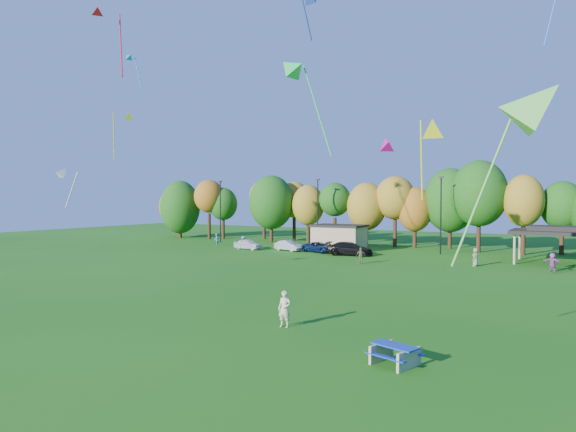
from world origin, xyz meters
The scene contains 24 objects.
ground centered at (0.00, 0.00, 0.00)m, with size 160.00×160.00×0.00m, color #19600F.
tree_line centered at (-1.03, 45.51, 5.91)m, with size 93.57×10.55×11.15m.
lamp_posts centered at (2.00, 40.00, 4.90)m, with size 64.50×0.25×9.09m.
utility_building centered at (-10.00, 38.00, 1.64)m, with size 6.30×4.30×3.25m.
pavilion centered at (14.00, 37.00, 3.23)m, with size 8.20×6.20×3.77m.
picnic_table centered at (9.89, -1.18, 0.46)m, with size 2.20×2.00×0.79m.
kite_flyer centered at (3.15, 1.77, 0.93)m, with size 0.68×0.44×1.86m, color beige.
car_a centered at (-20.77, 33.68, 0.66)m, with size 1.57×3.90×1.33m, color white.
car_b centered at (-15.39, 34.69, 0.64)m, with size 1.35×3.88×1.28m, color #A7A6AC.
car_c centered at (-11.22, 34.91, 0.62)m, with size 2.07×4.49×1.25m, color #0B1D45.
car_d centered at (-6.78, 33.70, 0.77)m, with size 2.16×5.31×1.54m, color black.
far_person_0 centered at (-21.62, 33.83, 0.82)m, with size 1.05×0.61×1.63m, color #568DBE.
far_person_1 centered at (14.03, 30.55, 0.86)m, with size 1.59×0.51×1.72m, color #A444A3.
far_person_3 centered at (-27.65, 35.97, 0.84)m, with size 0.82×0.64×1.68m, color #5297B5.
far_person_4 centered at (7.42, 31.06, 0.87)m, with size 0.85×0.56×1.75m, color #77885D.
far_person_5 centered at (-2.85, 27.28, 0.82)m, with size 0.96×0.40×1.64m, color olive.
kite_1 centered at (14.69, 1.32, 10.10)m, with size 4.95×2.70×7.92m.
kite_2 centered at (7.99, 11.92, 11.01)m, with size 1.84×3.48×5.62m.
kite_3 centered at (-17.79, 8.06, 21.53)m, with size 3.16×2.65×6.23m.
kite_9 centered at (-2.08, 11.54, 15.82)m, with size 4.55×2.01×7.58m.
kite_10 centered at (-18.49, 5.12, 8.50)m, with size 1.09×2.11×3.37m.
kite_12 centered at (5.79, 9.59, 9.90)m, with size 1.59×1.71×1.38m.
kite_13 centered at (-28.34, 21.07, 22.39)m, with size 2.58×1.18×4.30m.
kite_15 centered at (-25.17, 17.92, 15.11)m, with size 2.64×2.53×5.31m.
Camera 1 is at (16.14, -20.59, 6.56)m, focal length 32.00 mm.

